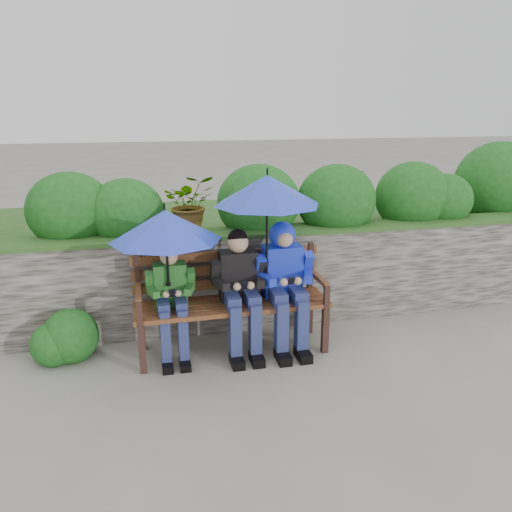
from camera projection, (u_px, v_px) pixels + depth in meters
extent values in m
plane|color=gray|center=(258.00, 355.00, 4.72)|extent=(60.00, 60.00, 0.00)
cube|color=#3C3730|center=(242.00, 279.00, 5.27)|extent=(8.00, 0.40, 1.00)
cube|color=#214D16|center=(242.00, 233.00, 5.13)|extent=(8.00, 0.42, 0.04)
cube|color=#214D16|center=(223.00, 250.00, 6.40)|extent=(8.00, 2.00, 0.96)
ellipsoid|color=#184916|center=(74.00, 212.00, 5.01)|extent=(0.79, 0.63, 0.71)
ellipsoid|color=#184916|center=(126.00, 212.00, 5.04)|extent=(0.76, 0.61, 0.69)
ellipsoid|color=#184916|center=(259.00, 202.00, 5.34)|extent=(0.90, 0.72, 0.81)
ellipsoid|color=#184916|center=(336.00, 201.00, 5.46)|extent=(0.88, 0.71, 0.80)
ellipsoid|color=#184916|center=(412.00, 196.00, 5.74)|extent=(0.88, 0.70, 0.79)
ellipsoid|color=#184916|center=(444.00, 200.00, 5.80)|extent=(0.69, 0.55, 0.62)
ellipsoid|color=#184916|center=(498.00, 182.00, 6.28)|extent=(1.13, 0.90, 1.01)
ellipsoid|color=#184916|center=(70.00, 210.00, 4.99)|extent=(0.86, 0.69, 0.77)
sphere|color=#EE97CD|center=(83.00, 225.00, 4.84)|extent=(0.14, 0.14, 0.14)
sphere|color=#EE97CD|center=(256.00, 216.00, 5.22)|extent=(0.14, 0.14, 0.14)
imported|color=#184916|center=(190.00, 203.00, 5.02)|extent=(0.52, 0.45, 0.58)
imported|color=#184916|center=(351.00, 196.00, 5.40)|extent=(0.33, 0.33, 0.59)
sphere|color=#184916|center=(70.00, 336.00, 4.61)|extent=(0.51, 0.51, 0.51)
sphere|color=#184916|center=(54.00, 344.00, 4.54)|extent=(0.41, 0.41, 0.41)
cube|color=#342019|center=(142.00, 349.00, 4.34)|extent=(0.06, 0.06, 0.45)
cube|color=#342019|center=(142.00, 328.00, 4.77)|extent=(0.06, 0.06, 0.45)
cube|color=#342019|center=(325.00, 330.00, 4.71)|extent=(0.06, 0.06, 0.45)
cube|color=#342019|center=(309.00, 312.00, 5.13)|extent=(0.06, 0.06, 0.45)
cube|color=brown|center=(236.00, 313.00, 4.49)|extent=(1.81, 0.10, 0.04)
cube|color=brown|center=(234.00, 307.00, 4.61)|extent=(1.81, 0.10, 0.04)
cube|color=brown|center=(231.00, 302.00, 4.73)|extent=(1.81, 0.10, 0.04)
cube|color=brown|center=(229.00, 297.00, 4.86)|extent=(1.81, 0.10, 0.04)
cube|color=#342019|center=(138.00, 280.00, 4.65)|extent=(0.05, 0.05, 0.50)
cube|color=brown|center=(139.00, 292.00, 4.42)|extent=(0.05, 0.47, 0.04)
cube|color=#342019|center=(140.00, 314.00, 4.25)|extent=(0.05, 0.05, 0.22)
cube|color=#342019|center=(310.00, 267.00, 5.02)|extent=(0.05, 0.05, 0.50)
cube|color=brown|center=(319.00, 278.00, 4.79)|extent=(0.05, 0.47, 0.04)
cube|color=#342019|center=(327.00, 297.00, 4.62)|extent=(0.05, 0.05, 0.22)
cube|color=brown|center=(227.00, 283.00, 4.87)|extent=(1.81, 0.04, 0.09)
cube|color=brown|center=(227.00, 269.00, 4.83)|extent=(1.81, 0.04, 0.09)
cube|color=brown|center=(227.00, 255.00, 4.79)|extent=(1.81, 0.04, 0.09)
cube|color=#2C5C28|center=(170.00, 284.00, 4.58)|extent=(0.29, 0.17, 0.40)
sphere|color=tan|center=(169.00, 256.00, 4.48)|extent=(0.16, 0.16, 0.16)
sphere|color=#A77B4E|center=(169.00, 253.00, 4.48)|extent=(0.16, 0.16, 0.16)
cube|color=navy|center=(163.00, 305.00, 4.47)|extent=(0.10, 0.28, 0.10)
cube|color=navy|center=(166.00, 340.00, 4.42)|extent=(0.09, 0.10, 0.55)
cube|color=black|center=(168.00, 366.00, 4.44)|extent=(0.10, 0.19, 0.07)
cube|color=navy|center=(181.00, 304.00, 4.51)|extent=(0.10, 0.28, 0.10)
cube|color=navy|center=(183.00, 338.00, 4.46)|extent=(0.09, 0.10, 0.55)
cube|color=black|center=(185.00, 364.00, 4.48)|extent=(0.10, 0.19, 0.07)
cube|color=#2C5C28|center=(149.00, 282.00, 4.48)|extent=(0.07, 0.16, 0.22)
cube|color=#2C5C28|center=(153.00, 292.00, 4.40)|extent=(0.11, 0.18, 0.06)
sphere|color=tan|center=(166.00, 294.00, 4.35)|extent=(0.06, 0.06, 0.06)
cube|color=#2C5C28|center=(191.00, 279.00, 4.56)|extent=(0.07, 0.16, 0.22)
cube|color=#2C5C28|center=(189.00, 289.00, 4.47)|extent=(0.11, 0.18, 0.06)
sphere|color=tan|center=(178.00, 293.00, 4.37)|extent=(0.06, 0.06, 0.06)
cube|color=black|center=(172.00, 293.00, 4.35)|extent=(0.06, 0.07, 0.09)
cube|color=black|center=(238.00, 275.00, 4.70)|extent=(0.35, 0.21, 0.47)
sphere|color=tan|center=(238.00, 243.00, 4.59)|extent=(0.20, 0.20, 0.20)
sphere|color=black|center=(238.00, 239.00, 4.59)|extent=(0.19, 0.19, 0.19)
cube|color=navy|center=(232.00, 299.00, 4.58)|extent=(0.12, 0.33, 0.12)
cube|color=navy|center=(235.00, 335.00, 4.51)|extent=(0.10, 0.11, 0.55)
cube|color=black|center=(237.00, 361.00, 4.52)|extent=(0.11, 0.23, 0.08)
cube|color=navy|center=(251.00, 298.00, 4.62)|extent=(0.12, 0.33, 0.12)
cube|color=navy|center=(255.00, 333.00, 4.55)|extent=(0.10, 0.11, 0.55)
cube|color=black|center=(257.00, 359.00, 4.56)|extent=(0.11, 0.23, 0.08)
cube|color=black|center=(215.00, 272.00, 4.59)|extent=(0.08, 0.19, 0.26)
cube|color=black|center=(221.00, 284.00, 4.49)|extent=(0.13, 0.22, 0.07)
sphere|color=tan|center=(237.00, 287.00, 4.43)|extent=(0.07, 0.07, 0.07)
cube|color=black|center=(262.00, 269.00, 4.69)|extent=(0.08, 0.19, 0.26)
cube|color=black|center=(262.00, 281.00, 4.58)|extent=(0.13, 0.22, 0.07)
sphere|color=tan|center=(251.00, 286.00, 4.46)|extent=(0.07, 0.07, 0.07)
cube|color=black|center=(244.00, 285.00, 4.44)|extent=(0.06, 0.07, 0.09)
cube|color=#152ABA|center=(282.00, 271.00, 4.79)|extent=(0.37, 0.22, 0.50)
sphere|color=tan|center=(283.00, 237.00, 4.68)|extent=(0.21, 0.21, 0.21)
sphere|color=#152ABA|center=(282.00, 235.00, 4.70)|extent=(0.26, 0.26, 0.26)
sphere|color=tan|center=(285.00, 239.00, 4.63)|extent=(0.15, 0.15, 0.15)
cube|color=navy|center=(277.00, 296.00, 4.66)|extent=(0.13, 0.35, 0.13)
cube|color=navy|center=(281.00, 331.00, 4.58)|extent=(0.11, 0.12, 0.56)
cube|color=black|center=(283.00, 357.00, 4.59)|extent=(0.12, 0.24, 0.09)
cube|color=navy|center=(297.00, 294.00, 4.71)|extent=(0.13, 0.35, 0.13)
cube|color=navy|center=(302.00, 329.00, 4.63)|extent=(0.11, 0.12, 0.56)
cube|color=black|center=(303.00, 355.00, 4.63)|extent=(0.12, 0.24, 0.09)
cube|color=#152ABA|center=(260.00, 268.00, 4.67)|extent=(0.09, 0.20, 0.28)
cube|color=#152ABA|center=(267.00, 280.00, 4.57)|extent=(0.14, 0.23, 0.08)
sphere|color=tan|center=(284.00, 282.00, 4.51)|extent=(0.08, 0.08, 0.08)
cube|color=#152ABA|center=(307.00, 264.00, 4.78)|extent=(0.09, 0.20, 0.28)
cube|color=#152ABA|center=(308.00, 277.00, 4.66)|extent=(0.14, 0.23, 0.08)
sphere|color=tan|center=(298.00, 281.00, 4.54)|extent=(0.08, 0.08, 0.08)
cube|color=black|center=(291.00, 281.00, 4.51)|extent=(0.06, 0.07, 0.09)
cone|color=blue|center=(165.00, 225.00, 4.30)|extent=(0.98, 0.98, 0.27)
cylinder|color=black|center=(164.00, 207.00, 4.26)|extent=(0.02, 0.02, 0.06)
cylinder|color=black|center=(167.00, 255.00, 4.38)|extent=(0.02, 0.02, 0.54)
sphere|color=black|center=(168.00, 284.00, 4.46)|extent=(0.04, 0.04, 0.04)
cone|color=blue|center=(267.00, 190.00, 4.41)|extent=(0.97, 0.97, 0.27)
cylinder|color=black|center=(267.00, 171.00, 4.37)|extent=(0.02, 0.02, 0.06)
cylinder|color=black|center=(267.00, 233.00, 4.53)|extent=(0.02, 0.02, 0.79)
sphere|color=black|center=(267.00, 275.00, 4.64)|extent=(0.04, 0.04, 0.04)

